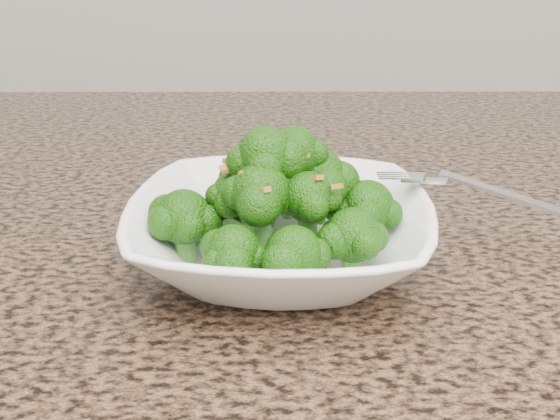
{
  "coord_description": "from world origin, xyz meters",
  "views": [
    {
      "loc": [
        0.02,
        -0.29,
        1.16
      ],
      "look_at": [
        0.02,
        0.21,
        0.95
      ],
      "focal_mm": 45.0,
      "sensor_mm": 36.0,
      "label": 1
    }
  ],
  "objects": [
    {
      "name": "bowl",
      "position": [
        0.02,
        0.21,
        0.93
      ],
      "size": [
        0.25,
        0.25,
        0.06
      ],
      "primitive_type": "imported",
      "rotation": [
        0.0,
        0.0,
        -0.06
      ],
      "color": "white",
      "rests_on": "granite_counter"
    },
    {
      "name": "broccoli_pile",
      "position": [
        0.02,
        0.21,
        0.99
      ],
      "size": [
        0.21,
        0.21,
        0.07
      ],
      "primitive_type": null,
      "color": "#1C580A",
      "rests_on": "bowl"
    },
    {
      "name": "fork",
      "position": [
        0.15,
        0.23,
        0.96
      ],
      "size": [
        0.16,
        0.08,
        0.01
      ],
      "primitive_type": null,
      "rotation": [
        0.0,
        0.0,
        -0.37
      ],
      "color": "silver",
      "rests_on": "bowl"
    },
    {
      "name": "garlic_topping",
      "position": [
        0.02,
        0.21,
        1.03
      ],
      "size": [
        0.12,
        0.12,
        0.01
      ],
      "primitive_type": null,
      "color": "#B6742C",
      "rests_on": "broccoli_pile"
    },
    {
      "name": "granite_counter",
      "position": [
        0.0,
        0.3,
        0.89
      ],
      "size": [
        1.64,
        1.04,
        0.03
      ],
      "primitive_type": "cube",
      "color": "brown",
      "rests_on": "cabinet"
    }
  ]
}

